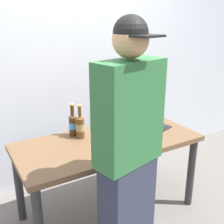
{
  "coord_description": "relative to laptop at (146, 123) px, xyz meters",
  "views": [
    {
      "loc": [
        -1.09,
        -1.92,
        1.76
      ],
      "look_at": [
        0.04,
        0.0,
        0.99
      ],
      "focal_mm": 44.78,
      "sensor_mm": 36.0,
      "label": 1
    }
  ],
  "objects": [
    {
      "name": "ground_plane",
      "position": [
        -0.46,
        -0.06,
        -0.78
      ],
      "size": [
        8.0,
        8.0,
        0.0
      ],
      "primitive_type": "plane",
      "color": "slate",
      "rests_on": "ground"
    },
    {
      "name": "desk",
      "position": [
        -0.46,
        -0.06,
        -0.14
      ],
      "size": [
        1.58,
        0.73,
        0.74
      ],
      "color": "brown",
      "rests_on": "ground"
    },
    {
      "name": "laptop",
      "position": [
        0.0,
        0.0,
        0.0
      ],
      "size": [
        0.42,
        0.43,
        0.19
      ],
      "color": "black",
      "rests_on": "desk"
    },
    {
      "name": "beer_bottle_brown",
      "position": [
        -0.65,
        0.1,
        0.07
      ],
      "size": [
        0.07,
        0.07,
        0.31
      ],
      "color": "brown",
      "rests_on": "desk"
    },
    {
      "name": "beer_bottle_dark",
      "position": [
        -0.68,
        0.18,
        0.07
      ],
      "size": [
        0.07,
        0.07,
        0.3
      ],
      "color": "#472B14",
      "rests_on": "desk"
    },
    {
      "name": "person_figure",
      "position": [
        -0.65,
        -0.66,
        0.13
      ],
      "size": [
        0.48,
        0.34,
        1.77
      ],
      "color": "#2D3347",
      "rests_on": "ground"
    },
    {
      "name": "coffee_mug",
      "position": [
        -0.47,
        -0.13,
        0.0
      ],
      "size": [
        0.11,
        0.08,
        0.09
      ],
      "color": "#19598C",
      "rests_on": "desk"
    },
    {
      "name": "back_wall",
      "position": [
        -0.46,
        0.76,
        0.52
      ],
      "size": [
        6.0,
        0.1,
        2.6
      ],
      "primitive_type": "cube",
      "color": "silver",
      "rests_on": "ground"
    }
  ]
}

